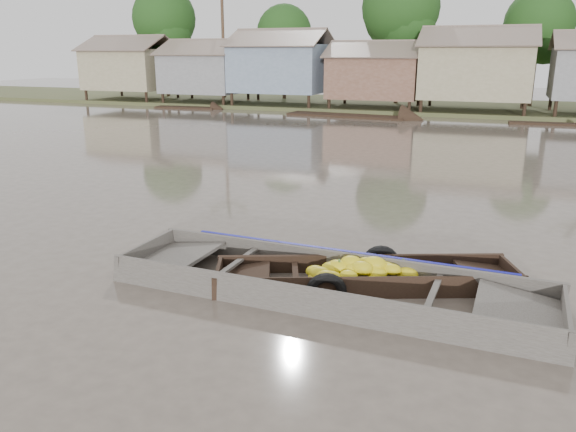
% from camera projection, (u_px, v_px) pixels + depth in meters
% --- Properties ---
extents(ground, '(120.00, 120.00, 0.00)m').
position_uv_depth(ground, '(237.00, 278.00, 9.98)').
color(ground, '#534940').
rests_on(ground, ground).
extents(riverbank, '(120.00, 12.47, 10.22)m').
position_uv_depth(riverbank, '(487.00, 64.00, 36.74)').
color(riverbank, '#384723').
rests_on(riverbank, ground).
extents(banana_boat, '(5.25, 3.05, 0.74)m').
position_uv_depth(banana_boat, '(361.00, 277.00, 9.65)').
color(banana_boat, black).
rests_on(banana_boat, ground).
extents(viewer_boat, '(7.34, 2.18, 0.59)m').
position_uv_depth(viewer_boat, '(329.00, 291.00, 9.30)').
color(viewer_boat, '#3E3A34').
rests_on(viewer_boat, ground).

